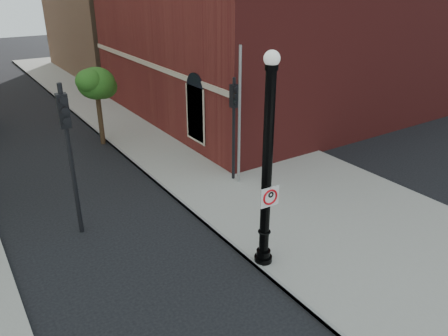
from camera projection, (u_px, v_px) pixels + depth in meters
ground at (206, 303)px, 11.36m from camera, size 120.00×120.00×0.00m
sidewalk_right at (205, 143)px, 21.98m from camera, size 8.00×60.00×0.12m
curb_edge at (131, 160)px, 19.99m from camera, size 0.10×60.00×0.14m
brick_wall_building at (306, 2)px, 27.55m from camera, size 22.30×16.30×12.50m
lamppost at (267, 176)px, 11.74m from camera, size 0.52×0.52×6.20m
no_parking_sign at (270, 197)px, 11.85m from camera, size 0.59×0.09×0.59m
traffic_signal_left at (67, 136)px, 13.18m from camera, size 0.33×0.42×4.99m
traffic_signal_right at (234, 113)px, 16.95m from camera, size 0.28×0.36×4.31m
utility_pole at (239, 119)px, 16.72m from camera, size 0.11×0.11×5.54m
street_tree_c at (97, 84)px, 20.94m from camera, size 2.13×1.93×3.84m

